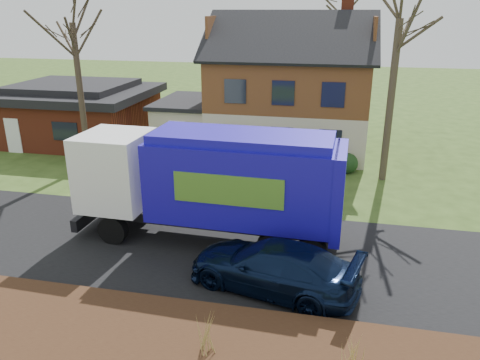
# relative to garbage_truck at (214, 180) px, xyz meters

# --- Properties ---
(ground) EXTENTS (120.00, 120.00, 0.00)m
(ground) POSITION_rel_garbage_truck_xyz_m (-0.74, -0.73, -2.42)
(ground) COLOR #2F4818
(ground) RESTS_ON ground
(road) EXTENTS (80.00, 7.00, 0.02)m
(road) POSITION_rel_garbage_truck_xyz_m (-0.74, -0.73, -2.41)
(road) COLOR black
(road) RESTS_ON ground
(mulch_verge) EXTENTS (80.00, 3.50, 0.30)m
(mulch_verge) POSITION_rel_garbage_truck_xyz_m (-0.74, -6.03, -2.27)
(mulch_verge) COLOR black
(mulch_verge) RESTS_ON ground
(main_house) EXTENTS (12.95, 8.95, 9.26)m
(main_house) POSITION_rel_garbage_truck_xyz_m (0.74, 13.18, 1.61)
(main_house) COLOR beige
(main_house) RESTS_ON ground
(ranch_house) EXTENTS (9.80, 8.20, 3.70)m
(ranch_house) POSITION_rel_garbage_truck_xyz_m (-12.74, 12.27, -0.61)
(ranch_house) COLOR maroon
(ranch_house) RESTS_ON ground
(garbage_truck) EXTENTS (9.87, 2.89, 4.20)m
(garbage_truck) POSITION_rel_garbage_truck_xyz_m (0.00, 0.00, 0.00)
(garbage_truck) COLOR black
(garbage_truck) RESTS_ON ground
(silver_sedan) EXTENTS (4.43, 2.97, 1.38)m
(silver_sedan) POSITION_rel_garbage_truck_xyz_m (-0.92, 4.38, -1.73)
(silver_sedan) COLOR #9EA0A5
(silver_sedan) RESTS_ON ground
(navy_wagon) EXTENTS (5.68, 3.41, 1.54)m
(navy_wagon) POSITION_rel_garbage_truck_xyz_m (2.58, -2.74, -1.65)
(navy_wagon) COLOR black
(navy_wagon) RESTS_ON ground
(grass_clump_mid) EXTENTS (0.36, 0.29, 1.00)m
(grass_clump_mid) POSITION_rel_garbage_truck_xyz_m (1.49, -6.18, -1.62)
(grass_clump_mid) COLOR #9B8344
(grass_clump_mid) RESTS_ON mulch_verge
(grass_clump_east) EXTENTS (0.37, 0.31, 0.94)m
(grass_clump_east) POSITION_rel_garbage_truck_xyz_m (4.93, -6.11, -1.65)
(grass_clump_east) COLOR tan
(grass_clump_east) RESTS_ON mulch_verge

